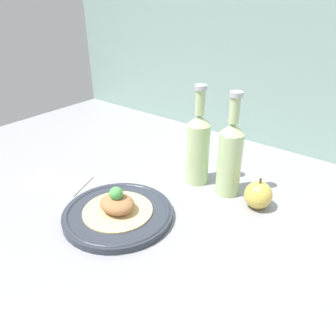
# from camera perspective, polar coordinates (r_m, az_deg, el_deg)

# --- Properties ---
(ground_plane) EXTENTS (1.80, 1.10, 0.04)m
(ground_plane) POSITION_cam_1_polar(r_m,az_deg,el_deg) (0.84, 0.65, -8.48)
(ground_plane) COLOR gray
(wall_backsplash) EXTENTS (1.80, 0.03, 0.80)m
(wall_backsplash) POSITION_cam_1_polar(r_m,az_deg,el_deg) (1.15, 18.68, 22.85)
(wall_backsplash) COLOR #84A399
(wall_backsplash) RESTS_ON ground_plane
(plate) EXTENTS (0.27, 0.27, 0.02)m
(plate) POSITION_cam_1_polar(r_m,az_deg,el_deg) (0.81, -8.70, -7.83)
(plate) COLOR #2D333D
(plate) RESTS_ON ground_plane
(plated_food) EXTENTS (0.17, 0.17, 0.07)m
(plated_food) POSITION_cam_1_polar(r_m,az_deg,el_deg) (0.80, -8.84, -6.34)
(plated_food) COLOR #D6BC7F
(plated_food) RESTS_ON plate
(cider_bottle_left) EXTENTS (0.06, 0.06, 0.28)m
(cider_bottle_left) POSITION_cam_1_polar(r_m,az_deg,el_deg) (0.91, 5.26, 3.76)
(cider_bottle_left) COLOR #B7D18E
(cider_bottle_left) RESTS_ON ground_plane
(cider_bottle_right) EXTENTS (0.06, 0.06, 0.28)m
(cider_bottle_right) POSITION_cam_1_polar(r_m,az_deg,el_deg) (0.86, 10.73, 2.02)
(cider_bottle_right) COLOR #B7D18E
(cider_bottle_right) RESTS_ON ground_plane
(apple) EXTENTS (0.07, 0.07, 0.08)m
(apple) POSITION_cam_1_polar(r_m,az_deg,el_deg) (0.86, 15.44, -4.55)
(apple) COLOR gold
(apple) RESTS_ON ground_plane
(napkin) EXTENTS (0.21, 0.17, 0.01)m
(napkin) POSITION_cam_1_polar(r_m,az_deg,el_deg) (1.00, -18.86, -2.14)
(napkin) COLOR white
(napkin) RESTS_ON ground_plane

